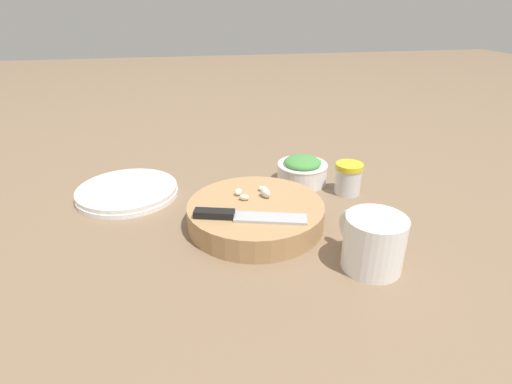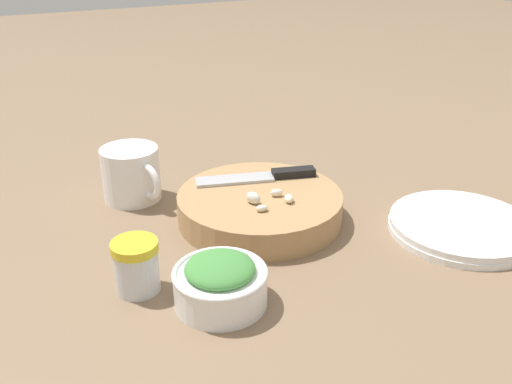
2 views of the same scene
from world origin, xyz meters
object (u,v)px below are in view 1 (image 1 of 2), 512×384
(spice_jar, at_px, (348,178))
(chef_knife, at_px, (243,216))
(herb_bowl, at_px, (302,170))
(cutting_board, at_px, (256,214))
(coffee_mug, at_px, (373,242))
(garlic_cloves, at_px, (255,193))
(plate_stack, at_px, (127,192))

(spice_jar, bearing_deg, chef_knife, -150.25)
(herb_bowl, distance_m, spice_jar, 0.11)
(chef_knife, bearing_deg, cutting_board, 162.63)
(chef_knife, bearing_deg, coffee_mug, 74.30)
(garlic_cloves, relative_size, herb_bowl, 0.62)
(cutting_board, xyz_separation_m, spice_jar, (0.23, 0.10, 0.01))
(plate_stack, bearing_deg, garlic_cloves, -28.97)
(cutting_board, height_order, herb_bowl, herb_bowl)
(cutting_board, bearing_deg, garlic_cloves, 80.99)
(cutting_board, distance_m, coffee_mug, 0.23)
(coffee_mug, bearing_deg, spice_jar, 75.21)
(spice_jar, bearing_deg, coffee_mug, -104.79)
(garlic_cloves, height_order, coffee_mug, coffee_mug)
(plate_stack, bearing_deg, cutting_board, -34.67)
(cutting_board, relative_size, herb_bowl, 2.20)
(garlic_cloves, bearing_deg, spice_jar, 16.70)
(cutting_board, height_order, garlic_cloves, garlic_cloves)
(garlic_cloves, relative_size, spice_jar, 1.04)
(cutting_board, relative_size, spice_jar, 3.71)
(coffee_mug, bearing_deg, garlic_cloves, 127.69)
(spice_jar, bearing_deg, herb_bowl, 138.05)
(cutting_board, xyz_separation_m, chef_knife, (-0.03, -0.05, 0.03))
(garlic_cloves, bearing_deg, cutting_board, -99.01)
(plate_stack, bearing_deg, spice_jar, -9.11)
(chef_knife, height_order, coffee_mug, coffee_mug)
(spice_jar, bearing_deg, garlic_cloves, -163.30)
(cutting_board, height_order, plate_stack, cutting_board)
(herb_bowl, height_order, spice_jar, spice_jar)
(herb_bowl, bearing_deg, cutting_board, -129.66)
(chef_knife, relative_size, spice_jar, 2.85)
(herb_bowl, height_order, coffee_mug, coffee_mug)
(cutting_board, xyz_separation_m, garlic_cloves, (0.01, 0.03, 0.03))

